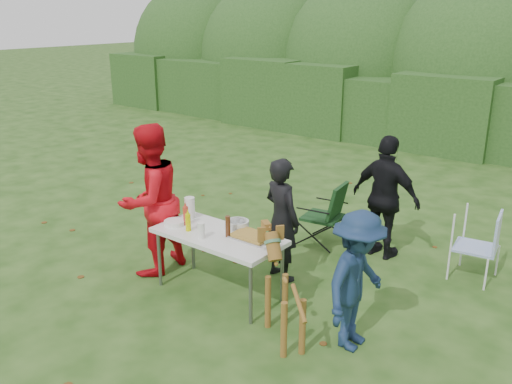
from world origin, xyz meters
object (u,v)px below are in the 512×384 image
Objects in this scene: camping_chair at (322,213)px; paper_towel_roll at (190,208)px; lawn_chair at (476,245)px; beer_bottle at (228,226)px; person_black_puffy at (386,198)px; mustard_bottle at (188,222)px; person_cook at (282,219)px; person_red_jacket at (150,200)px; child at (357,281)px; folding_table at (218,239)px; dog at (285,295)px; ketchup_bottle at (186,216)px.

camping_chair is 3.49× the size of paper_towel_roll.
camping_chair is 1.97m from paper_towel_roll.
lawn_chair is 3.34× the size of paper_towel_roll.
person_black_puffy is at bearing 66.40° from beer_bottle.
lawn_chair is 3.01m from beer_bottle.
person_black_puffy is 2.60m from mustard_bottle.
person_cook is at bearing 29.08° from lawn_chair.
person_red_jacket is 2.14× the size of lawn_chair.
child is 1.60× the size of lawn_chair.
paper_towel_roll is (-0.59, 0.16, 0.18)m from folding_table.
ketchup_bottle is (-1.60, 0.29, 0.35)m from dog.
person_cook is at bearing 61.17° from child.
person_red_jacket is 0.51m from paper_towel_roll.
beer_bottle is (1.17, 0.07, -0.07)m from person_red_jacket.
ketchup_bottle is (-2.18, -0.05, 0.16)m from child.
ketchup_bottle reaches higher than lawn_chair.
folding_table is 6.25× the size of beer_bottle.
folding_table is 2.32m from person_black_puffy.
paper_towel_roll is at bearing 131.48° from mustard_bottle.
dog is 1.15× the size of camping_chair.
beer_bottle reaches higher than camping_chair.
person_red_jacket reaches higher than mustard_bottle.
paper_towel_roll is (-1.62, -1.92, 0.06)m from person_black_puffy.
beer_bottle is at bearing 17.76° from mustard_bottle.
ketchup_bottle is 0.92× the size of beer_bottle.
child is 1.33× the size of dog.
dog is 2.70m from lawn_chair.
camping_chair is (-0.83, -0.16, -0.36)m from person_black_puffy.
person_red_jacket reaches higher than camping_chair.
person_red_jacket is 2.38m from camping_chair.
person_red_jacket is (-1.04, -0.05, 0.24)m from folding_table.
paper_towel_roll is (-2.29, 0.13, 0.18)m from child.
person_cook is (0.32, 0.77, 0.07)m from folding_table.
person_cook is at bearing 54.07° from mustard_bottle.
folding_table is 0.81× the size of person_red_jacket.
lawn_chair is at bearing 42.71° from mustard_bottle.
child is 2.19m from ketchup_bottle.
person_black_puffy is 6.78× the size of beer_bottle.
folding_table is at bearing 36.84° from lawn_chair.
beer_bottle is (-0.19, -0.75, 0.11)m from person_cook.
ketchup_bottle is at bearing 62.56° from camping_chair.
camping_chair is at bearing 65.89° from paper_towel_roll.
child is 6.94× the size of mustard_bottle.
folding_table is at bearing 83.12° from person_cook.
child is 2.04m from mustard_bottle.
lawn_chair is at bearing -168.46° from person_black_puffy.
person_cook is 1.66× the size of camping_chair.
paper_towel_roll reaches higher than folding_table.
paper_towel_roll is (0.45, 0.21, -0.06)m from person_red_jacket.
person_red_jacket is at bearing 52.12° from person_black_puffy.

